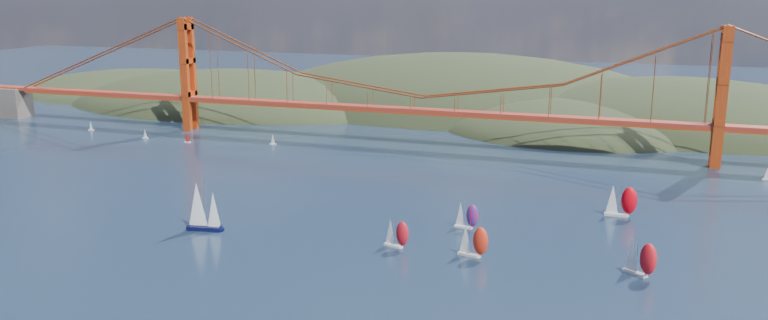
{
  "coord_description": "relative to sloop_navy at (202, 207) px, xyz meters",
  "views": [
    {
      "loc": [
        91.16,
        -134.31,
        69.03
      ],
      "look_at": [
        13.01,
        90.0,
        14.12
      ],
      "focal_mm": 35.0,
      "sensor_mm": 36.0,
      "label": 1
    }
  ],
  "objects": [
    {
      "name": "ground",
      "position": [
        26.97,
        -44.55,
        -7.02
      ],
      "size": [
        1200.0,
        1200.0,
        0.0
      ],
      "primitive_type": "plane",
      "color": "black",
      "rests_on": "ground"
    },
    {
      "name": "headlands",
      "position": [
        71.92,
        233.74,
        -19.48
      ],
      "size": [
        725.0,
        225.0,
        96.0
      ],
      "color": "black",
      "rests_on": "ground"
    },
    {
      "name": "bridge",
      "position": [
        25.22,
        135.45,
        25.21
      ],
      "size": [
        552.0,
        12.0,
        55.0
      ],
      "color": "maroon",
      "rests_on": "ground"
    },
    {
      "name": "sloop_navy",
      "position": [
        0.0,
        0.0,
        0.0
      ],
      "size": [
        10.61,
        6.6,
        15.91
      ],
      "rotation": [
        0.0,
        0.0,
        0.17
      ],
      "color": "black",
      "rests_on": "ground"
    },
    {
      "name": "racer_0",
      "position": [
        57.72,
        4.41,
        -2.89
      ],
      "size": [
        7.8,
        4.66,
        8.74
      ],
      "rotation": [
        0.0,
        0.0,
        -0.29
      ],
      "color": "white",
      "rests_on": "ground"
    },
    {
      "name": "racer_1",
      "position": [
        78.91,
        4.14,
        -2.47
      ],
      "size": [
        8.59,
        4.73,
        9.62
      ],
      "rotation": [
        0.0,
        0.0,
        -0.23
      ],
      "color": "silver",
      "rests_on": "ground"
    },
    {
      "name": "racer_2",
      "position": [
        120.37,
        4.59,
        -2.24
      ],
      "size": [
        8.84,
        7.21,
        10.12
      ],
      "rotation": [
        0.0,
        0.0,
        -0.57
      ],
      "color": "silver",
      "rests_on": "ground"
    },
    {
      "name": "racer_3",
      "position": [
        114.06,
        53.91,
        -1.89
      ],
      "size": [
        9.44,
        3.85,
        10.86
      ],
      "rotation": [
        0.0,
        0.0,
        -0.03
      ],
      "color": "silver",
      "rests_on": "ground"
    },
    {
      "name": "racer_rwb",
      "position": [
        71.93,
        26.82,
        -3.0
      ],
      "size": [
        7.57,
        3.87,
        8.51
      ],
      "rotation": [
        0.0,
        0.0,
        -0.18
      ],
      "color": "white",
      "rests_on": "ground"
    },
    {
      "name": "distant_boat_0",
      "position": [
        -138.43,
        116.82,
        -4.61
      ],
      "size": [
        3.0,
        2.0,
        4.7
      ],
      "color": "silver",
      "rests_on": "ground"
    },
    {
      "name": "distant_boat_1",
      "position": [
        -100.35,
        108.42,
        -4.61
      ],
      "size": [
        3.0,
        2.0,
        4.7
      ],
      "color": "silver",
      "rests_on": "ground"
    },
    {
      "name": "distant_boat_2",
      "position": [
        -76.56,
        107.12,
        -4.61
      ],
      "size": [
        3.0,
        2.0,
        4.7
      ],
      "color": "silver",
      "rests_on": "ground"
    },
    {
      "name": "distant_boat_3",
      "position": [
        -37.51,
        115.84,
        -4.61
      ],
      "size": [
        3.0,
        2.0,
        4.7
      ],
      "color": "silver",
      "rests_on": "ground"
    },
    {
      "name": "distant_boat_4",
      "position": [
        163.42,
        118.3,
        -4.61
      ],
      "size": [
        3.0,
        2.0,
        4.7
      ],
      "color": "silver",
      "rests_on": "ground"
    }
  ]
}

